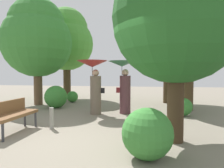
{
  "coord_description": "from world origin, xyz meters",
  "views": [
    {
      "loc": [
        1.32,
        -4.28,
        1.53
      ],
      "look_at": [
        0.0,
        3.61,
        1.13
      ],
      "focal_mm": 32.24,
      "sensor_mm": 36.0,
      "label": 1
    }
  ],
  "objects_px": {
    "tree_mid_right": "(190,36)",
    "path_marker_post": "(52,118)",
    "person_right": "(124,80)",
    "tree_far_back": "(168,37)",
    "tree_near_right": "(177,8)",
    "park_bench": "(12,113)",
    "tree_near_left": "(37,37)",
    "tree_mid_left": "(67,39)",
    "person_left": "(94,77)"
  },
  "relations": [
    {
      "from": "tree_mid_right",
      "to": "path_marker_post",
      "type": "relative_size",
      "value": 8.19
    },
    {
      "from": "person_right",
      "to": "tree_far_back",
      "type": "height_order",
      "value": "tree_far_back"
    },
    {
      "from": "tree_near_right",
      "to": "tree_mid_right",
      "type": "distance_m",
      "value": 4.34
    },
    {
      "from": "park_bench",
      "to": "path_marker_post",
      "type": "height_order",
      "value": "park_bench"
    },
    {
      "from": "person_right",
      "to": "path_marker_post",
      "type": "xyz_separation_m",
      "value": [
        -1.74,
        -2.51,
        -1.01
      ]
    },
    {
      "from": "tree_near_left",
      "to": "tree_mid_left",
      "type": "distance_m",
      "value": 2.69
    },
    {
      "from": "park_bench",
      "to": "tree_mid_left",
      "type": "bearing_deg",
      "value": 11.65
    },
    {
      "from": "person_right",
      "to": "park_bench",
      "type": "relative_size",
      "value": 1.34
    },
    {
      "from": "tree_mid_left",
      "to": "tree_near_right",
      "type": "bearing_deg",
      "value": -52.69
    },
    {
      "from": "person_left",
      "to": "tree_mid_left",
      "type": "bearing_deg",
      "value": 24.52
    },
    {
      "from": "tree_near_left",
      "to": "path_marker_post",
      "type": "height_order",
      "value": "tree_near_left"
    },
    {
      "from": "tree_near_left",
      "to": "tree_mid_right",
      "type": "height_order",
      "value": "tree_near_left"
    },
    {
      "from": "tree_near_left",
      "to": "path_marker_post",
      "type": "distance_m",
      "value": 5.73
    },
    {
      "from": "person_right",
      "to": "tree_far_back",
      "type": "bearing_deg",
      "value": -40.0
    },
    {
      "from": "tree_mid_left",
      "to": "tree_near_left",
      "type": "bearing_deg",
      "value": -99.66
    },
    {
      "from": "tree_near_left",
      "to": "path_marker_post",
      "type": "bearing_deg",
      "value": -56.29
    },
    {
      "from": "person_left",
      "to": "tree_near_right",
      "type": "xyz_separation_m",
      "value": [
        2.6,
        -2.73,
        1.58
      ]
    },
    {
      "from": "tree_near_left",
      "to": "tree_near_right",
      "type": "bearing_deg",
      "value": -37.56
    },
    {
      "from": "person_right",
      "to": "tree_near_left",
      "type": "distance_m",
      "value": 5.11
    },
    {
      "from": "park_bench",
      "to": "tree_near_left",
      "type": "height_order",
      "value": "tree_near_left"
    },
    {
      "from": "person_right",
      "to": "tree_mid_left",
      "type": "xyz_separation_m",
      "value": [
        -3.99,
        4.16,
        2.34
      ]
    },
    {
      "from": "person_right",
      "to": "tree_mid_right",
      "type": "relative_size",
      "value": 0.42
    },
    {
      "from": "park_bench",
      "to": "tree_near_left",
      "type": "relative_size",
      "value": 0.29
    },
    {
      "from": "tree_mid_left",
      "to": "tree_far_back",
      "type": "relative_size",
      "value": 1.09
    },
    {
      "from": "person_right",
      "to": "tree_near_right",
      "type": "xyz_separation_m",
      "value": [
        1.5,
        -3.03,
        1.67
      ]
    },
    {
      "from": "person_left",
      "to": "park_bench",
      "type": "bearing_deg",
      "value": 143.11
    },
    {
      "from": "person_left",
      "to": "tree_mid_left",
      "type": "distance_m",
      "value": 5.77
    },
    {
      "from": "path_marker_post",
      "to": "tree_near_left",
      "type": "bearing_deg",
      "value": 123.71
    },
    {
      "from": "tree_far_back",
      "to": "park_bench",
      "type": "bearing_deg",
      "value": -126.22
    },
    {
      "from": "person_left",
      "to": "tree_mid_right",
      "type": "relative_size",
      "value": 0.42
    },
    {
      "from": "tree_near_right",
      "to": "path_marker_post",
      "type": "height_order",
      "value": "tree_near_right"
    },
    {
      "from": "person_right",
      "to": "tree_near_right",
      "type": "height_order",
      "value": "tree_near_right"
    },
    {
      "from": "tree_near_left",
      "to": "tree_far_back",
      "type": "xyz_separation_m",
      "value": [
        6.4,
        1.66,
        0.09
      ]
    },
    {
      "from": "tree_near_left",
      "to": "tree_mid_right",
      "type": "relative_size",
      "value": 1.08
    },
    {
      "from": "person_right",
      "to": "tree_near_left",
      "type": "xyz_separation_m",
      "value": [
        -4.43,
        1.53,
        2.03
      ]
    },
    {
      "from": "person_left",
      "to": "tree_far_back",
      "type": "height_order",
      "value": "tree_far_back"
    },
    {
      "from": "tree_mid_left",
      "to": "person_right",
      "type": "bearing_deg",
      "value": -46.25
    },
    {
      "from": "person_right",
      "to": "tree_near_left",
      "type": "bearing_deg",
      "value": 62.64
    },
    {
      "from": "tree_far_back",
      "to": "tree_near_left",
      "type": "bearing_deg",
      "value": -165.45
    },
    {
      "from": "tree_mid_right",
      "to": "tree_near_right",
      "type": "bearing_deg",
      "value": -105.05
    },
    {
      "from": "tree_near_left",
      "to": "tree_mid_right",
      "type": "xyz_separation_m",
      "value": [
        7.06,
        -0.37,
        -0.23
      ]
    },
    {
      "from": "park_bench",
      "to": "person_left",
      "type": "bearing_deg",
      "value": -27.99
    },
    {
      "from": "tree_far_back",
      "to": "tree_mid_left",
      "type": "bearing_deg",
      "value": 170.74
    },
    {
      "from": "person_left",
      "to": "person_right",
      "type": "bearing_deg",
      "value": -82.9
    },
    {
      "from": "tree_far_back",
      "to": "tree_mid_right",
      "type": "bearing_deg",
      "value": -72.1
    },
    {
      "from": "person_right",
      "to": "tree_mid_left",
      "type": "bearing_deg",
      "value": 35.42
    },
    {
      "from": "tree_mid_right",
      "to": "tree_far_back",
      "type": "bearing_deg",
      "value": 107.9
    },
    {
      "from": "tree_mid_left",
      "to": "person_left",
      "type": "bearing_deg",
      "value": -57.15
    },
    {
      "from": "park_bench",
      "to": "tree_near_right",
      "type": "distance_m",
      "value": 4.77
    },
    {
      "from": "park_bench",
      "to": "tree_far_back",
      "type": "bearing_deg",
      "value": -35.64
    }
  ]
}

